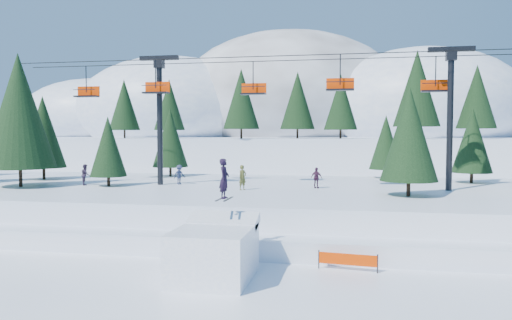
% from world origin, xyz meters
% --- Properties ---
extents(ground, '(160.00, 160.00, 0.00)m').
position_xyz_m(ground, '(0.00, 0.00, 0.00)').
color(ground, white).
rests_on(ground, ground).
extents(mid_shelf, '(70.00, 22.00, 2.50)m').
position_xyz_m(mid_shelf, '(0.00, 18.00, 1.25)').
color(mid_shelf, white).
rests_on(mid_shelf, ground).
extents(berm, '(70.00, 6.00, 1.10)m').
position_xyz_m(berm, '(0.00, 8.00, 0.55)').
color(berm, white).
rests_on(berm, ground).
extents(mountain_ridge, '(119.00, 61.04, 26.46)m').
position_xyz_m(mountain_ridge, '(-5.08, 73.35, 9.64)').
color(mountain_ridge, white).
rests_on(mountain_ridge, ground).
extents(jump_kicker, '(3.40, 4.64, 5.40)m').
position_xyz_m(jump_kicker, '(-0.02, 1.84, 1.28)').
color(jump_kicker, white).
rests_on(jump_kicker, ground).
extents(chairlift, '(46.00, 3.21, 10.28)m').
position_xyz_m(chairlift, '(1.90, 18.05, 9.32)').
color(chairlift, black).
rests_on(chairlift, mid_shelf).
extents(conifer_stand, '(63.48, 17.35, 10.27)m').
position_xyz_m(conifer_stand, '(-0.00, 18.17, 7.04)').
color(conifer_stand, black).
rests_on(conifer_stand, mid_shelf).
extents(distant_skiers, '(19.22, 3.97, 1.81)m').
position_xyz_m(distant_skiers, '(-6.50, 17.19, 3.32)').
color(distant_skiers, '#32253B').
rests_on(distant_skiers, mid_shelf).
extents(banner_near, '(2.84, 0.41, 0.90)m').
position_xyz_m(banner_near, '(5.93, 4.27, 0.54)').
color(banner_near, black).
rests_on(banner_near, ground).
extents(banner_far, '(2.85, 0.25, 0.90)m').
position_xyz_m(banner_far, '(7.60, 6.88, 0.54)').
color(banner_far, black).
rests_on(banner_far, ground).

